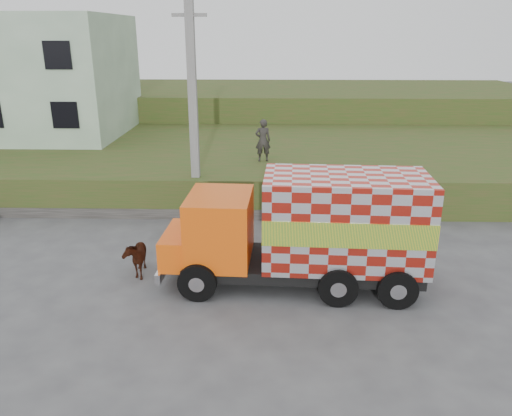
{
  "coord_description": "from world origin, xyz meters",
  "views": [
    {
      "loc": [
        1.74,
        -13.46,
        6.67
      ],
      "look_at": [
        1.34,
        1.67,
        1.3
      ],
      "focal_mm": 35.0,
      "sensor_mm": 36.0,
      "label": 1
    }
  ],
  "objects_px": {
    "utility_pole": "(193,108)",
    "cargo_truck": "(308,230)",
    "pedestrian": "(263,140)",
    "cow": "(135,256)"
  },
  "relations": [
    {
      "from": "cargo_truck",
      "to": "pedestrian",
      "type": "height_order",
      "value": "pedestrian"
    },
    {
      "from": "cargo_truck",
      "to": "cow",
      "type": "xyz_separation_m",
      "value": [
        -4.91,
        0.52,
        -1.07
      ]
    },
    {
      "from": "utility_pole",
      "to": "cargo_truck",
      "type": "relative_size",
      "value": 1.11
    },
    {
      "from": "utility_pole",
      "to": "cow",
      "type": "relative_size",
      "value": 6.06
    },
    {
      "from": "utility_pole",
      "to": "cow",
      "type": "bearing_deg",
      "value": -102.08
    },
    {
      "from": "cow",
      "to": "pedestrian",
      "type": "bearing_deg",
      "value": 54.92
    },
    {
      "from": "utility_pole",
      "to": "cargo_truck",
      "type": "distance_m",
      "value": 7.2
    },
    {
      "from": "cargo_truck",
      "to": "cow",
      "type": "relative_size",
      "value": 5.45
    },
    {
      "from": "cow",
      "to": "utility_pole",
      "type": "bearing_deg",
      "value": 68.25
    },
    {
      "from": "utility_pole",
      "to": "cargo_truck",
      "type": "height_order",
      "value": "utility_pole"
    }
  ]
}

